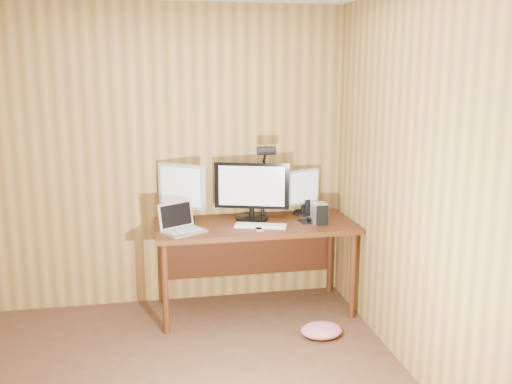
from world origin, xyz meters
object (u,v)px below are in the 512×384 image
object	(u,v)px
desk	(253,235)
phone	(259,229)
mouse	(311,218)
monitor_right	(303,191)
desk_lamp	(265,171)
monitor_center	(252,190)
speaker	(307,207)
monitor_left	(182,190)
keyboard	(261,226)
laptop	(181,224)
hard_drive	(319,214)

from	to	relation	value
desk	phone	size ratio (longest dim) A/B	14.58
mouse	phone	xyz separation A→B (m)	(-0.47, -0.17, -0.02)
desk	mouse	xyz separation A→B (m)	(0.47, -0.10, 0.15)
monitor_right	desk_lamp	world-z (taller)	desk_lamp
mouse	desk_lamp	world-z (taller)	desk_lamp
monitor_center	speaker	xyz separation A→B (m)	(0.50, 0.09, -0.19)
desk	mouse	world-z (taller)	mouse
monitor_left	keyboard	world-z (taller)	monitor_left
monitor_left	laptop	world-z (taller)	monitor_left
monitor_center	monitor_left	bearing A→B (deg)	-169.15
monitor_center	speaker	world-z (taller)	monitor_center
hard_drive	desk	bearing A→B (deg)	159.09
monitor_left	hard_drive	xyz separation A→B (m)	(1.08, -0.30, -0.17)
keyboard	mouse	size ratio (longest dim) A/B	3.53
hard_drive	phone	size ratio (longest dim) A/B	1.54
monitor_center	laptop	distance (m)	0.68
desk	monitor_center	size ratio (longest dim) A/B	2.68
mouse	desk_lamp	xyz separation A→B (m)	(-0.36, 0.17, 0.38)
keyboard	laptop	bearing A→B (deg)	-161.08
speaker	hard_drive	bearing A→B (deg)	-88.17
laptop	monitor_right	bearing A→B (deg)	-13.47
desk	monitor_center	distance (m)	0.38
monitor_right	mouse	world-z (taller)	monitor_right
monitor_right	phone	size ratio (longest dim) A/B	3.56
speaker	keyboard	bearing A→B (deg)	-145.87
keyboard	monitor_right	bearing A→B (deg)	54.65
laptop	desk	bearing A→B (deg)	-13.18
monitor_left	speaker	xyz separation A→B (m)	(1.07, 0.02, -0.19)
mouse	desk_lamp	size ratio (longest dim) A/B	0.18
monitor_left	speaker	size ratio (longest dim) A/B	3.68
phone	monitor_left	bearing A→B (deg)	145.13
monitor_right	desk_lamp	xyz separation A→B (m)	(-0.35, -0.07, 0.20)
keyboard	hard_drive	xyz separation A→B (m)	(0.48, 0.00, 0.07)
monitor_right	speaker	size ratio (longest dim) A/B	3.04
desk	desk_lamp	world-z (taller)	desk_lamp
desk_lamp	desk	bearing A→B (deg)	-148.45
phone	keyboard	bearing A→B (deg)	68.73
hard_drive	desk_lamp	xyz separation A→B (m)	(-0.40, 0.25, 0.32)
monitor_right	mouse	size ratio (longest dim) A/B	3.26
laptop	phone	distance (m)	0.60
monitor_center	monitor_right	distance (m)	0.47
phone	desk_lamp	world-z (taller)	desk_lamp
desk	phone	world-z (taller)	phone
monitor_center	desk_lamp	distance (m)	0.19
monitor_center	monitor_left	world-z (taller)	monitor_center
monitor_center	phone	distance (m)	0.40
monitor_right	phone	xyz separation A→B (m)	(-0.46, -0.41, -0.20)
keyboard	hard_drive	bearing A→B (deg)	18.09
desk	hard_drive	xyz separation A→B (m)	(0.51, -0.18, 0.21)
desk_lamp	speaker	bearing A→B (deg)	6.56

